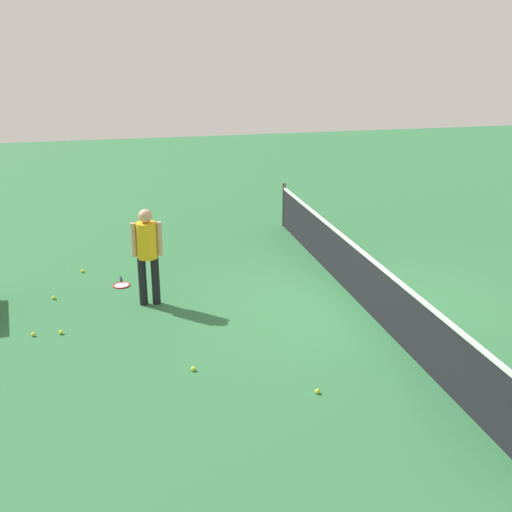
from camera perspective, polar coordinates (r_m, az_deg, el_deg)
ground_plane at (r=11.03m, az=9.61°, el=-4.50°), size 40.00×40.00×0.00m
court_net at (r=10.84m, az=9.76°, el=-2.08°), size 10.09×0.09×1.07m
player_near_side at (r=10.77m, az=-9.82°, el=0.64°), size 0.37×0.53×1.70m
tennis_racket_near_player at (r=12.03m, az=-12.09°, el=-2.56°), size 0.58×0.31×0.03m
tennis_ball_near_player at (r=10.42m, az=-19.52°, el=-6.69°), size 0.07×0.07×0.07m
tennis_ball_by_net at (r=10.35m, az=-17.25°, el=-6.61°), size 0.07×0.07×0.07m
tennis_ball_midcourt at (r=8.92m, az=-5.70°, el=-10.13°), size 0.07×0.07×0.07m
tennis_ball_baseline at (r=8.41m, az=5.58°, el=-12.09°), size 0.07×0.07×0.07m
tennis_ball_stray_left at (r=11.71m, az=-17.84°, el=-3.60°), size 0.07×0.07×0.07m
tennis_ball_stray_right at (r=12.85m, az=-15.45°, el=-1.31°), size 0.07×0.07×0.07m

